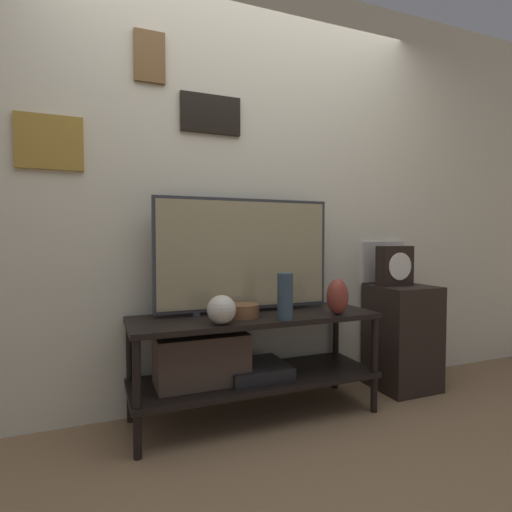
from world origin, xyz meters
name	(u,v)px	position (x,y,z in m)	size (l,w,h in m)	color
ground_plane	(275,438)	(0.00, 0.00, 0.00)	(12.00, 12.00, 0.00)	#846647
wall_back	(239,190)	(0.00, 0.56, 1.35)	(6.40, 0.08, 2.70)	beige
media_console	(234,355)	(-0.13, 0.28, 0.38)	(1.43, 0.47, 0.60)	black
television	(245,254)	(-0.03, 0.38, 0.95)	(1.08, 0.05, 0.68)	#333338
vase_wide_bowl	(243,311)	(-0.09, 0.24, 0.64)	(0.18, 0.18, 0.07)	brown
vase_urn_stoneware	(337,297)	(0.45, 0.11, 0.70)	(0.13, 0.13, 0.21)	brown
vase_round_glass	(222,310)	(-0.25, 0.11, 0.67)	(0.15, 0.15, 0.15)	beige
vase_tall_ceramic	(285,296)	(0.10, 0.09, 0.73)	(0.09, 0.09, 0.25)	#2D4251
side_table	(402,337)	(1.12, 0.32, 0.36)	(0.40, 0.39, 0.71)	black
mantel_clock	(395,266)	(1.07, 0.35, 0.85)	(0.25, 0.11, 0.27)	black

